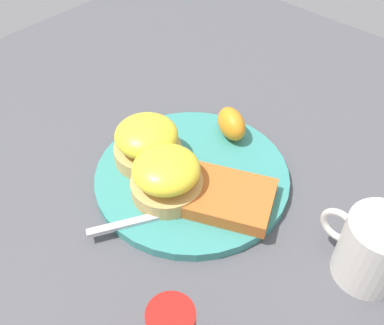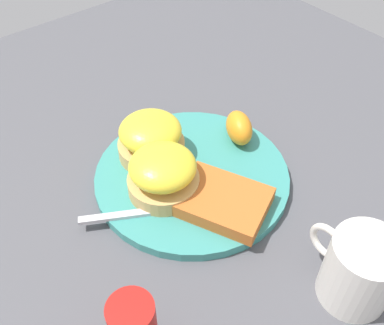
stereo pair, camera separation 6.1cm
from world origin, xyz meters
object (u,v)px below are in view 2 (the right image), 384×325
(sandwich_benedict_right, at_px, (162,173))
(hashbrown_patty, at_px, (222,201))
(fork, at_px, (186,207))
(orange_wedge, at_px, (239,128))
(sandwich_benedict_left, at_px, (151,138))
(cup, at_px, (359,270))

(sandwich_benedict_right, height_order, hashbrown_patty, sandwich_benedict_right)
(hashbrown_patty, height_order, fork, hashbrown_patty)
(orange_wedge, distance_m, fork, 0.15)
(orange_wedge, height_order, fork, orange_wedge)
(orange_wedge, bearing_deg, sandwich_benedict_right, 93.41)
(sandwich_benedict_left, height_order, hashbrown_patty, sandwich_benedict_left)
(sandwich_benedict_right, bearing_deg, cup, -162.90)
(cup, bearing_deg, fork, 20.04)
(fork, xyz_separation_m, cup, (-0.20, -0.07, 0.03))
(hashbrown_patty, bearing_deg, sandwich_benedict_right, 29.08)
(cup, bearing_deg, hashbrown_patty, 11.56)
(hashbrown_patty, xyz_separation_m, fork, (0.03, 0.04, -0.01))
(sandwich_benedict_left, relative_size, orange_wedge, 1.58)
(orange_wedge, bearing_deg, sandwich_benedict_left, 64.92)
(orange_wedge, xyz_separation_m, fork, (-0.05, 0.14, -0.02))
(sandwich_benedict_right, xyz_separation_m, orange_wedge, (0.01, -0.15, -0.01))
(sandwich_benedict_left, bearing_deg, orange_wedge, -115.08)
(cup, bearing_deg, sandwich_benedict_left, 8.83)
(sandwich_benedict_left, distance_m, fork, 0.12)
(hashbrown_patty, distance_m, fork, 0.05)
(sandwich_benedict_left, height_order, sandwich_benedict_right, same)
(sandwich_benedict_right, height_order, orange_wedge, sandwich_benedict_right)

